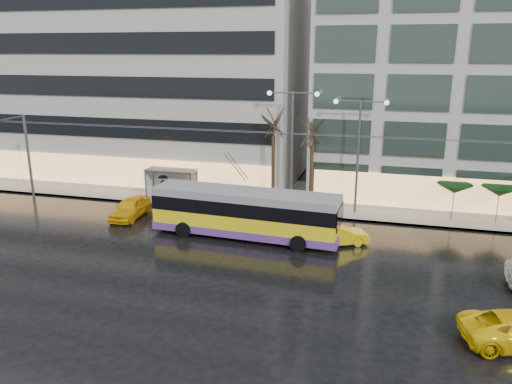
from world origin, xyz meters
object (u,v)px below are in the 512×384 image
(bus_shelter, at_px, (168,177))
(street_lamp_near, at_px, (292,134))
(trolleybus, at_px, (245,215))
(taxi_a, at_px, (130,208))

(bus_shelter, bearing_deg, street_lamp_near, 0.63)
(street_lamp_near, bearing_deg, trolleybus, -104.31)
(bus_shelter, distance_m, street_lamp_near, 11.14)
(trolleybus, height_order, street_lamp_near, street_lamp_near)
(street_lamp_near, distance_m, taxi_a, 13.42)
(taxi_a, bearing_deg, street_lamp_near, 22.00)
(trolleybus, xyz_separation_m, street_lamp_near, (1.75, 6.88, 4.41))
(street_lamp_near, bearing_deg, bus_shelter, -179.37)
(trolleybus, height_order, taxi_a, trolleybus)
(bus_shelter, xyz_separation_m, street_lamp_near, (10.38, 0.11, 4.03))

